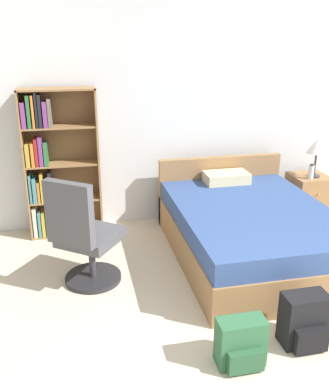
{
  "coord_description": "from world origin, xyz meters",
  "views": [
    {
      "loc": [
        -1.32,
        -1.62,
        2.15
      ],
      "look_at": [
        -0.54,
        1.98,
        0.8
      ],
      "focal_mm": 40.0,
      "sensor_mm": 36.0,
      "label": 1
    }
  ],
  "objects": [
    {
      "name": "wall_back",
      "position": [
        0.0,
        3.23,
        1.3
      ],
      "size": [
        9.0,
        0.06,
        2.6
      ],
      "color": "silver",
      "rests_on": "ground_plane"
    },
    {
      "name": "bookshelf",
      "position": [
        -1.57,
        3.02,
        0.84
      ],
      "size": [
        0.8,
        0.28,
        1.64
      ],
      "color": "olive",
      "rests_on": "ground_plane"
    },
    {
      "name": "bed",
      "position": [
        0.37,
        2.08,
        0.28
      ],
      "size": [
        1.49,
        2.06,
        0.8
      ],
      "color": "olive",
      "rests_on": "ground_plane"
    },
    {
      "name": "office_chair",
      "position": [
        -1.29,
        1.84,
        0.47
      ],
      "size": [
        0.7,
        0.72,
        1.05
      ],
      "color": "#232326",
      "rests_on": "ground_plane"
    },
    {
      "name": "nightstand",
      "position": [
        1.49,
        2.89,
        0.27
      ],
      "size": [
        0.43,
        0.47,
        0.53
      ],
      "color": "olive",
      "rests_on": "ground_plane"
    },
    {
      "name": "table_lamp",
      "position": [
        1.52,
        2.85,
        0.89
      ],
      "size": [
        0.25,
        0.25,
        0.46
      ],
      "color": "#333333",
      "rests_on": "nightstand"
    },
    {
      "name": "water_bottle",
      "position": [
        1.43,
        2.78,
        0.62
      ],
      "size": [
        0.07,
        0.07,
        0.18
      ],
      "color": "silver",
      "rests_on": "nightstand"
    },
    {
      "name": "backpack_black",
      "position": [
        0.23,
        0.7,
        0.19
      ],
      "size": [
        0.33,
        0.25,
        0.41
      ],
      "color": "black",
      "rests_on": "ground_plane"
    },
    {
      "name": "backpack_green",
      "position": [
        -0.3,
        0.6,
        0.17
      ],
      "size": [
        0.33,
        0.22,
        0.35
      ],
      "color": "#2D603D",
      "rests_on": "ground_plane"
    }
  ]
}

